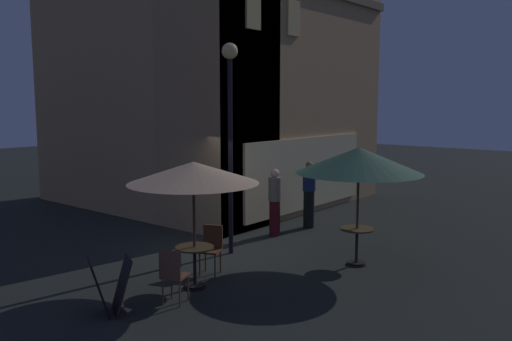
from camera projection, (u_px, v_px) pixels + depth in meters
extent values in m
plane|color=#222723|center=(223.00, 253.00, 11.75)|extent=(60.00, 60.00, 0.00)
cube|color=tan|center=(283.00, 89.00, 16.34)|extent=(8.24, 2.38, 7.48)
cube|color=tan|center=(144.00, 88.00, 16.01)|extent=(2.38, 8.54, 7.48)
cube|color=#DBBE71|center=(253.00, 10.00, 13.09)|extent=(0.55, 0.06, 0.95)
cube|color=#DBBE71|center=(293.00, 18.00, 14.42)|extent=(0.55, 0.06, 0.95)
cube|color=beige|center=(307.00, 173.00, 15.58)|extent=(5.77, 0.08, 2.10)
cylinder|color=black|center=(230.00, 157.00, 11.47)|extent=(0.10, 0.10, 4.31)
sphere|color=#F6DB85|center=(230.00, 51.00, 11.18)|extent=(0.35, 0.35, 0.35)
cube|color=black|center=(122.00, 285.00, 8.40)|extent=(0.51, 0.62, 0.89)
cube|color=black|center=(98.00, 288.00, 8.27)|extent=(0.51, 0.62, 0.89)
cylinder|color=black|center=(195.00, 287.00, 9.57)|extent=(0.40, 0.40, 0.03)
cylinder|color=black|center=(195.00, 268.00, 9.52)|extent=(0.06, 0.06, 0.73)
cylinder|color=#42311C|center=(195.00, 247.00, 9.47)|extent=(0.70, 0.70, 0.03)
cylinder|color=black|center=(356.00, 264.00, 10.90)|extent=(0.40, 0.40, 0.03)
cylinder|color=black|center=(357.00, 247.00, 10.86)|extent=(0.06, 0.06, 0.74)
cylinder|color=#4E391E|center=(357.00, 229.00, 10.81)|extent=(0.69, 0.69, 0.03)
cylinder|color=black|center=(195.00, 286.00, 9.57)|extent=(0.36, 0.36, 0.06)
cylinder|color=#4B3529|center=(194.00, 227.00, 9.42)|extent=(0.05, 0.05, 2.25)
cone|color=tan|center=(193.00, 172.00, 9.29)|extent=(2.33, 2.33, 0.38)
cylinder|color=black|center=(356.00, 263.00, 10.90)|extent=(0.36, 0.36, 0.06)
cylinder|color=#47341D|center=(358.00, 208.00, 10.75)|extent=(0.05, 0.05, 2.39)
cone|color=#2C513D|center=(359.00, 160.00, 10.62)|extent=(2.57, 2.57, 0.53)
cylinder|color=brown|center=(215.00, 266.00, 10.10)|extent=(0.03, 0.03, 0.45)
cylinder|color=brown|center=(200.00, 265.00, 10.18)|extent=(0.03, 0.03, 0.45)
cylinder|color=brown|center=(220.00, 261.00, 10.40)|extent=(0.03, 0.03, 0.45)
cylinder|color=brown|center=(205.00, 260.00, 10.48)|extent=(0.03, 0.03, 0.45)
cube|color=brown|center=(210.00, 251.00, 10.26)|extent=(0.52, 0.52, 0.04)
cube|color=brown|center=(213.00, 236.00, 10.40)|extent=(0.19, 0.38, 0.46)
cylinder|color=brown|center=(172.00, 286.00, 9.03)|extent=(0.03, 0.03, 0.45)
cylinder|color=brown|center=(188.00, 288.00, 8.93)|extent=(0.03, 0.03, 0.45)
cylinder|color=brown|center=(163.00, 292.00, 8.73)|extent=(0.03, 0.03, 0.45)
cylinder|color=brown|center=(180.00, 294.00, 8.64)|extent=(0.03, 0.03, 0.45)
cube|color=brown|center=(175.00, 276.00, 8.80)|extent=(0.50, 0.50, 0.04)
cube|color=brown|center=(170.00, 264.00, 8.60)|extent=(0.17, 0.38, 0.46)
cylinder|color=black|center=(309.00, 209.00, 14.07)|extent=(0.29, 0.29, 0.99)
cylinder|color=navy|center=(309.00, 180.00, 13.96)|extent=(0.34, 0.34, 0.59)
sphere|color=#91704E|center=(309.00, 165.00, 13.91)|extent=(0.21, 0.21, 0.21)
cylinder|color=#4E1116|center=(275.00, 218.00, 13.23)|extent=(0.27, 0.27, 0.88)
cylinder|color=#75685B|center=(275.00, 189.00, 13.14)|extent=(0.32, 0.32, 0.59)
sphere|color=beige|center=(275.00, 173.00, 13.09)|extent=(0.22, 0.22, 0.22)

